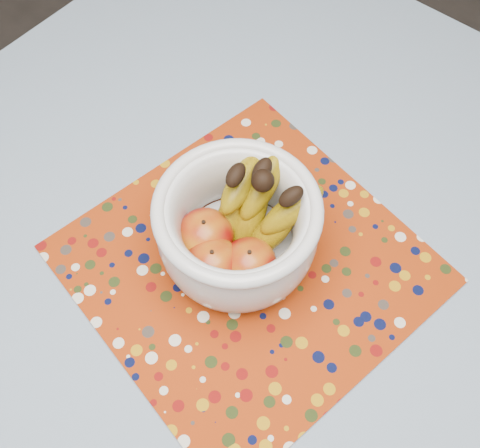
# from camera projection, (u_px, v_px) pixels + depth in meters

# --- Properties ---
(table) EXTENTS (1.20, 1.20, 0.75)m
(table) POSITION_uv_depth(u_px,v_px,m) (267.00, 354.00, 0.78)
(table) COLOR brown
(table) RESTS_ON ground
(tablecloth) EXTENTS (1.32, 1.32, 0.01)m
(tablecloth) POSITION_uv_depth(u_px,v_px,m) (269.00, 335.00, 0.71)
(tablecloth) COLOR slate
(tablecloth) RESTS_ON table
(placemat) EXTENTS (0.48, 0.48, 0.00)m
(placemat) POSITION_uv_depth(u_px,v_px,m) (248.00, 264.00, 0.75)
(placemat) COLOR #8E2907
(placemat) RESTS_ON tablecloth
(fruit_bowl) EXTENTS (0.20, 0.21, 0.15)m
(fruit_bowl) POSITION_uv_depth(u_px,v_px,m) (242.00, 225.00, 0.70)
(fruit_bowl) COLOR silver
(fruit_bowl) RESTS_ON placemat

